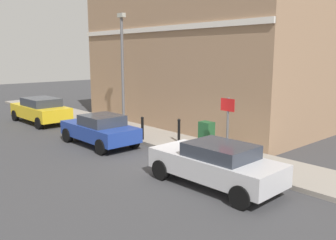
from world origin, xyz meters
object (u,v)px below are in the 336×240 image
(car_silver, at_px, (216,163))
(lamppost, at_px, (123,67))
(bollard_near_cabinet, at_px, (179,130))
(utility_cabinet, at_px, (206,137))
(bollard_far_kerb, at_px, (142,127))
(car_yellow, at_px, (41,110))
(car_blue, at_px, (100,129))
(street_sign, at_px, (228,120))

(car_silver, bearing_deg, lamppost, -17.81)
(car_silver, relative_size, bollard_near_cabinet, 4.02)
(car_silver, relative_size, lamppost, 0.73)
(car_silver, relative_size, utility_cabinet, 3.63)
(bollard_far_kerb, bearing_deg, lamppost, 73.93)
(car_silver, relative_size, car_yellow, 0.94)
(car_blue, bearing_deg, bollard_far_kerb, -118.41)
(car_yellow, bearing_deg, street_sign, -174.15)
(utility_cabinet, bearing_deg, bollard_near_cabinet, 86.60)
(car_silver, height_order, street_sign, street_sign)
(car_blue, relative_size, bollard_near_cabinet, 3.79)
(car_blue, xyz_separation_m, bollard_far_kerb, (1.66, -0.87, 0.00))
(car_yellow, bearing_deg, car_blue, 176.98)
(car_blue, distance_m, bollard_far_kerb, 1.87)
(car_silver, distance_m, car_blue, 6.60)
(bollard_far_kerb, bearing_deg, street_sign, -88.52)
(car_blue, bearing_deg, lamppost, -56.64)
(car_silver, xyz_separation_m, car_blue, (0.03, 6.60, -0.01))
(lamppost, bearing_deg, bollard_far_kerb, -106.07)
(utility_cabinet, bearing_deg, lamppost, 90.50)
(car_silver, distance_m, bollard_near_cabinet, 4.97)
(car_silver, height_order, bollard_far_kerb, car_silver)
(utility_cabinet, distance_m, bollard_far_kerb, 3.23)
(car_yellow, relative_size, bollard_near_cabinet, 4.27)
(bollard_near_cabinet, height_order, lamppost, lamppost)
(car_silver, height_order, utility_cabinet, car_silver)
(car_silver, xyz_separation_m, car_yellow, (0.18, 13.30, 0.06))
(street_sign, bearing_deg, utility_cabinet, 67.45)
(utility_cabinet, relative_size, street_sign, 0.50)
(bollard_near_cabinet, distance_m, street_sign, 3.44)
(utility_cabinet, bearing_deg, car_blue, 121.09)
(utility_cabinet, bearing_deg, car_yellow, 101.93)
(car_silver, relative_size, car_blue, 1.06)
(car_yellow, distance_m, bollard_far_kerb, 7.73)
(utility_cabinet, xyz_separation_m, bollard_far_kerb, (-0.76, 3.14, 0.02))
(car_silver, xyz_separation_m, bollard_far_kerb, (1.69, 5.72, -0.01))
(car_blue, height_order, car_yellow, car_yellow)
(car_yellow, bearing_deg, bollard_far_kerb, -170.48)
(car_blue, distance_m, car_yellow, 6.71)
(car_blue, height_order, bollard_near_cabinet, car_blue)
(bollard_near_cabinet, bearing_deg, car_blue, 137.23)
(car_blue, relative_size, utility_cabinet, 3.42)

